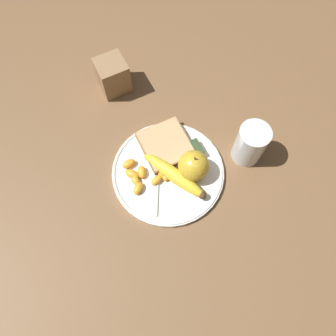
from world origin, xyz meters
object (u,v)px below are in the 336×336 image
Objects in this scene: banana at (175,176)px; jam_packet at (194,150)px; plate at (168,172)px; bread_slice at (166,145)px; apple at (194,166)px; fork at (157,174)px; condiment_caddy at (113,76)px; juice_glass at (250,145)px.

banana reaches higher than jam_packet.
bread_slice reaches higher than plate.
fork is at bearing 66.48° from apple.
jam_packet is (-0.04, -0.05, -0.00)m from bread_slice.
condiment_caddy is at bearing 3.51° from banana.
jam_packet is 0.29m from condiment_caddy.
bread_slice is at bearing -15.04° from fork.
plate is 0.30m from condiment_caddy.
juice_glass is 0.64× the size of banana.
condiment_caddy is (0.28, 0.09, 0.02)m from jam_packet.
fork is 0.11m from jam_packet.
banana is at bearing 84.89° from juice_glass.
fork is (0.05, 0.22, -0.04)m from juice_glass.
banana is at bearing 168.31° from bread_slice.
condiment_caddy is at bearing 31.82° from juice_glass.
condiment_caddy reaches higher than fork.
apple is at bearing -118.60° from plate.
juice_glass is at bearing -116.67° from jam_packet.
plate is 5.92× the size of jam_packet.
plate is 0.07m from bread_slice.
jam_packet reaches higher than fork.
juice_glass is at bearing -95.11° from banana.
condiment_caddy is at bearing 11.25° from apple.
apple is at bearing 84.85° from juice_glass.
apple is 0.68× the size of bread_slice.
condiment_caddy is (0.34, 0.21, -0.00)m from juice_glass.
juice_glass is at bearing -73.45° from fork.
juice_glass reaches higher than jam_packet.
juice_glass is 1.17× the size of condiment_caddy.
plate is 2.23× the size of bread_slice.
juice_glass is 0.39m from condiment_caddy.
apple is 0.09m from fork.
jam_packet is at bearing -161.64° from condiment_caddy.
jam_packet is at bearing -77.71° from plate.
condiment_caddy is at bearing 18.36° from jam_packet.
apple reaches higher than condiment_caddy.
apple is at bearing -168.75° from condiment_caddy.
fork is (0.03, 0.08, -0.03)m from apple.
plate is 3.29× the size of apple.
juice_glass is at bearing -120.71° from bread_slice.
condiment_caddy is at bearing 2.46° from plate.
juice_glass is 0.23m from fork.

